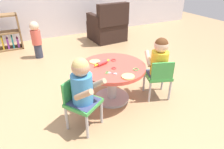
# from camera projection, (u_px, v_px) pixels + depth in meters

# --- Properties ---
(ground_plane) EXTENTS (10.00, 10.00, 0.00)m
(ground_plane) POSITION_uv_depth(u_px,v_px,m) (112.00, 98.00, 2.64)
(ground_plane) COLOR tan
(craft_table) EXTENTS (0.81, 0.81, 0.47)m
(craft_table) POSITION_uv_depth(u_px,v_px,m) (112.00, 75.00, 2.47)
(craft_table) COLOR silver
(craft_table) RESTS_ON ground
(child_chair_left) EXTENTS (0.42, 0.42, 0.54)m
(child_chair_left) POSITION_uv_depth(u_px,v_px,m) (81.00, 101.00, 2.06)
(child_chair_left) COLOR #B7B7BC
(child_chair_left) RESTS_ON ground
(seated_child_left) EXTENTS (0.41, 0.44, 0.51)m
(seated_child_left) POSITION_uv_depth(u_px,v_px,m) (82.00, 83.00, 1.93)
(seated_child_left) COLOR #3F4772
(seated_child_left) RESTS_ON ground
(child_chair_right) EXTENTS (0.38, 0.38, 0.54)m
(child_chair_right) POSITION_uv_depth(u_px,v_px,m) (159.00, 76.00, 2.53)
(child_chair_right) COLOR #B7B7BC
(child_chair_right) RESTS_ON ground
(seated_child_right) EXTENTS (0.37, 0.41, 0.51)m
(seated_child_right) POSITION_uv_depth(u_px,v_px,m) (160.00, 58.00, 2.46)
(seated_child_right) COLOR #3F4772
(seated_child_right) RESTS_ON ground
(armchair_dark) EXTENTS (0.75, 0.76, 0.85)m
(armchair_dark) POSITION_uv_depth(u_px,v_px,m) (108.00, 27.00, 4.57)
(armchair_dark) COLOR black
(armchair_dark) RESTS_ON ground
(toddler_standing) EXTENTS (0.17, 0.17, 0.67)m
(toddler_standing) POSITION_uv_depth(u_px,v_px,m) (36.00, 39.00, 3.65)
(toddler_standing) COLOR #33384C
(toddler_standing) RESTS_ON ground
(rolling_pin) EXTENTS (0.23, 0.09, 0.05)m
(rolling_pin) POSITION_uv_depth(u_px,v_px,m) (102.00, 63.00, 2.43)
(rolling_pin) COLOR #D83F3F
(rolling_pin) RESTS_ON craft_table
(craft_scissors) EXTENTS (0.13, 0.13, 0.01)m
(craft_scissors) POSITION_uv_depth(u_px,v_px,m) (109.00, 73.00, 2.25)
(craft_scissors) COLOR silver
(craft_scissors) RESTS_ON craft_table
(playdough_blob_0) EXTENTS (0.14, 0.14, 0.02)m
(playdough_blob_0) POSITION_uv_depth(u_px,v_px,m) (128.00, 77.00, 2.16)
(playdough_blob_0) COLOR #F2CC72
(playdough_blob_0) RESTS_ON craft_table
(playdough_blob_1) EXTENTS (0.14, 0.14, 0.01)m
(playdough_blob_1) POSITION_uv_depth(u_px,v_px,m) (95.00, 62.00, 2.51)
(playdough_blob_1) COLOR #F2CC72
(playdough_blob_1) RESTS_ON craft_table
(cookie_cutter_0) EXTENTS (0.07, 0.07, 0.01)m
(cookie_cutter_0) POSITION_uv_depth(u_px,v_px,m) (136.00, 69.00, 2.32)
(cookie_cutter_0) COLOR #4CB259
(cookie_cutter_0) RESTS_ON craft_table
(cookie_cutter_1) EXTENTS (0.05, 0.05, 0.01)m
(cookie_cutter_1) POSITION_uv_depth(u_px,v_px,m) (114.00, 68.00, 2.35)
(cookie_cutter_1) COLOR red
(cookie_cutter_1) RESTS_ON craft_table
(cookie_cutter_2) EXTENTS (0.07, 0.07, 0.01)m
(cookie_cutter_2) POSITION_uv_depth(u_px,v_px,m) (113.00, 60.00, 2.55)
(cookie_cutter_2) COLOR red
(cookie_cutter_2) RESTS_ON craft_table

